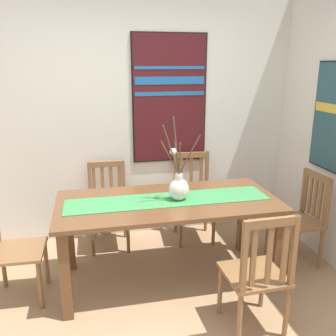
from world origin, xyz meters
TOP-DOWN VIEW (x-y plane):
  - wall_back at (0.00, 1.86)m, footprint 6.40×0.12m
  - dining_table at (0.19, 0.76)m, footprint 1.91×0.89m
  - table_runner at (0.19, 0.76)m, footprint 1.75×0.36m
  - centerpiece_vase at (0.27, 0.74)m, footprint 0.32×0.18m
  - chair_0 at (-0.29, 1.56)m, footprint 0.43×0.43m
  - chair_1 at (0.64, 1.54)m, footprint 0.45×0.45m
  - chair_2 at (-1.13, 0.75)m, footprint 0.44×0.44m
  - chair_3 at (1.52, 0.78)m, footprint 0.44×0.44m
  - chair_4 at (0.66, -0.04)m, footprint 0.43×0.43m
  - painting_on_back_wall at (0.43, 1.79)m, footprint 0.82×0.05m

SIDE VIEW (x-z plane):
  - chair_0 at x=-0.29m, z-range 0.02..0.92m
  - chair_3 at x=1.52m, z-range 0.02..0.93m
  - chair_2 at x=-1.13m, z-range 0.01..0.94m
  - chair_4 at x=0.66m, z-range 0.00..0.96m
  - chair_1 at x=0.64m, z-range 0.00..0.96m
  - dining_table at x=0.19m, z-range 0.27..1.04m
  - table_runner at x=0.19m, z-range 0.77..0.77m
  - centerpiece_vase at x=0.27m, z-range 0.53..1.26m
  - wall_back at x=0.00m, z-range 0.00..2.70m
  - painting_on_back_wall at x=0.43m, z-range 0.85..2.22m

